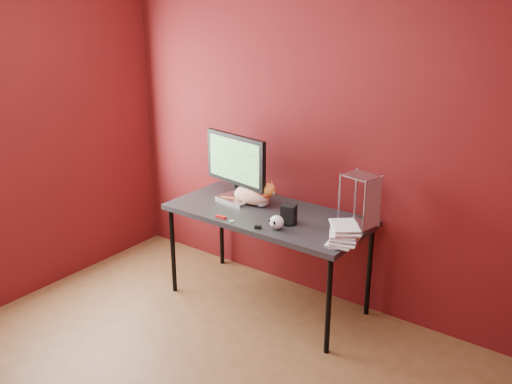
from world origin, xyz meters
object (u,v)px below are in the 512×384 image
Objects in this scene: monitor at (236,164)px; cat at (253,195)px; skull_mug at (277,222)px; book_stack at (337,140)px; speaker at (289,215)px; desk at (268,219)px.

monitor reaches higher than cat.
book_stack is (0.40, 0.05, 0.63)m from skull_mug.
book_stack is (0.97, -0.23, 0.39)m from monitor.
monitor is 5.79× the size of skull_mug.
cat is 1.04m from book_stack.
skull_mug is at bearing -17.31° from monitor.
speaker is 0.73m from book_stack.
desk is at bearing 148.68° from skull_mug.
cat reaches higher than speaker.
desk is at bearing -17.44° from cat.
desk is at bearing -1.29° from monitor.
cat is (-0.19, 0.07, 0.13)m from desk.
book_stack reaches higher than speaker.
cat is 0.51m from skull_mug.
cat is 4.51× the size of skull_mug.
book_stack is at bearing -4.41° from monitor.
desk is 0.28m from speaker.
desk is 1.11× the size of book_stack.
monitor is at bearing -173.12° from cat.
speaker is at bearing -16.92° from cat.
cat reaches higher than skull_mug.
book_stack reaches higher than monitor.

